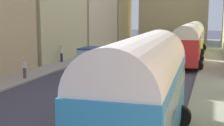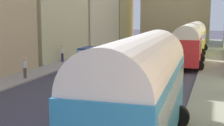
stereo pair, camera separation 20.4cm
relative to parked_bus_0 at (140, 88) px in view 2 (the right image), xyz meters
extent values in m
plane|color=#413D4B|center=(-4.81, 21.24, -2.39)|extent=(154.00, 154.00, 0.00)
cube|color=#A49A93|center=(-12.06, 21.24, -2.32)|extent=(2.50, 70.00, 0.14)
cube|color=gray|center=(2.44, 21.24, -2.32)|extent=(2.50, 70.00, 0.14)
cube|color=beige|center=(-15.75, 21.57, 4.29)|extent=(4.90, 11.71, 13.36)
cube|color=beige|center=(-15.78, 34.52, 3.19)|extent=(4.95, 12.88, 11.16)
cube|color=tan|center=(-15.84, 46.32, 4.02)|extent=(5.08, 9.18, 12.82)
cube|color=tan|center=(-4.81, 50.30, 3.43)|extent=(12.20, 7.30, 11.64)
cube|color=teal|center=(0.00, 0.00, -0.59)|extent=(2.78, 9.37, 2.60)
cylinder|color=silver|center=(0.00, 0.00, 0.71)|extent=(2.72, 9.19, 2.43)
cube|color=#99B7C6|center=(0.00, 0.00, -0.02)|extent=(2.80, 8.63, 0.83)
cylinder|color=black|center=(-1.27, 2.84, -1.89)|extent=(1.00, 0.35, 1.00)
cylinder|color=black|center=(1.08, 2.92, -1.89)|extent=(1.00, 0.35, 1.00)
cube|color=red|center=(-0.08, 20.65, -0.68)|extent=(2.63, 8.37, 2.40)
cylinder|color=silver|center=(-0.08, 20.65, 0.52)|extent=(2.58, 8.20, 2.42)
cube|color=#99B7C6|center=(-0.08, 20.65, -0.16)|extent=(2.67, 7.71, 0.77)
cylinder|color=black|center=(-1.30, 23.21, -1.89)|extent=(1.00, 0.35, 1.00)
cylinder|color=black|center=(1.04, 23.26, -1.89)|extent=(1.00, 0.35, 1.00)
cylinder|color=black|center=(-1.20, 18.05, -1.89)|extent=(1.00, 0.35, 1.00)
cylinder|color=black|center=(1.14, 18.10, -1.89)|extent=(1.00, 0.35, 1.00)
cube|color=yellow|center=(-0.19, 31.80, -0.66)|extent=(2.57, 9.98, 2.45)
cylinder|color=silver|center=(-0.19, 31.80, 0.56)|extent=(2.52, 9.78, 2.38)
cube|color=#99B7C6|center=(-0.19, 31.80, -0.12)|extent=(2.60, 9.19, 0.78)
cylinder|color=black|center=(-1.30, 34.90, -1.89)|extent=(1.00, 0.35, 1.00)
cylinder|color=black|center=(1.01, 34.86, -1.89)|extent=(1.00, 0.35, 1.00)
cylinder|color=black|center=(-1.38, 28.73, -1.89)|extent=(1.00, 0.35, 1.00)
cylinder|color=black|center=(0.92, 28.70, -1.89)|extent=(1.00, 0.35, 1.00)
cube|color=navy|center=(-6.65, 12.50, -0.94)|extent=(2.08, 2.17, 1.99)
cube|color=#99B7C6|center=(-6.65, 12.50, -0.38)|extent=(2.12, 2.26, 0.64)
cube|color=brown|center=(-6.66, 16.29, -1.66)|extent=(2.09, 5.43, 0.55)
ellipsoid|color=beige|center=(-7.16, 17.54, -1.16)|extent=(0.93, 0.77, 0.45)
ellipsoid|color=silver|center=(-6.24, 17.71, -1.14)|extent=(1.01, 0.96, 0.49)
ellipsoid|color=beige|center=(-6.94, 17.44, -1.14)|extent=(0.69, 0.87, 0.49)
ellipsoid|color=beige|center=(-6.64, 17.98, -0.72)|extent=(0.69, 0.83, 0.56)
ellipsoid|color=silver|center=(-6.50, 18.01, -0.75)|extent=(0.98, 1.00, 0.53)
ellipsoid|color=beige|center=(-6.76, 15.88, -0.71)|extent=(1.23, 1.16, 0.56)
ellipsoid|color=beige|center=(-6.62, 17.32, -0.38)|extent=(1.11, 1.21, 0.53)
cylinder|color=black|center=(-5.62, 12.74, -1.94)|extent=(0.90, 0.31, 0.90)
cylinder|color=black|center=(-7.69, 12.74, -1.94)|extent=(0.90, 0.31, 0.90)
cylinder|color=black|center=(-5.62, 17.30, -1.94)|extent=(0.90, 0.31, 0.90)
cylinder|color=black|center=(-7.70, 17.29, -1.94)|extent=(0.90, 0.31, 0.90)
cube|color=silver|center=(-6.53, 21.85, -1.69)|extent=(1.87, 4.34, 0.85)
cube|color=#99AEC3|center=(-6.53, 21.85, -0.99)|extent=(1.53, 2.30, 0.56)
cylinder|color=black|center=(-5.65, 20.60, -2.09)|extent=(0.60, 0.21, 0.60)
cylinder|color=black|center=(-7.20, 20.49, -2.09)|extent=(0.60, 0.21, 0.60)
cylinder|color=black|center=(-5.85, 23.22, -2.09)|extent=(0.60, 0.21, 0.60)
cylinder|color=black|center=(-7.40, 23.10, -2.09)|extent=(0.60, 0.21, 0.60)
cube|color=#3890CF|center=(-6.72, 29.27, -1.76)|extent=(1.82, 4.19, 0.72)
cube|color=#9FBDBE|center=(-6.72, 29.27, -1.14)|extent=(1.58, 2.19, 0.51)
cylinder|color=black|center=(-5.87, 27.97, -2.09)|extent=(0.60, 0.21, 0.60)
cylinder|color=black|center=(-7.62, 28.00, -2.09)|extent=(0.60, 0.21, 0.60)
cylinder|color=black|center=(-5.82, 30.54, -2.09)|extent=(0.60, 0.21, 0.60)
cylinder|color=black|center=(-7.57, 30.58, -2.09)|extent=(0.60, 0.21, 0.60)
cube|color=white|center=(-6.26, 35.48, -1.73)|extent=(1.64, 4.43, 0.78)
cube|color=#8CADBE|center=(-6.26, 35.48, -1.10)|extent=(1.40, 2.32, 0.48)
cylinder|color=black|center=(-5.47, 34.14, -2.09)|extent=(0.60, 0.21, 0.60)
cylinder|color=black|center=(-6.97, 34.09, -2.09)|extent=(0.60, 0.21, 0.60)
cylinder|color=black|center=(-5.55, 36.86, -2.09)|extent=(0.60, 0.21, 0.60)
cylinder|color=black|center=(-7.06, 36.81, -2.09)|extent=(0.60, 0.21, 0.60)
cube|color=white|center=(-2.69, 3.23, -1.72)|extent=(1.79, 3.89, 0.79)
cube|color=#A2B3CA|center=(-2.69, 3.23, -1.10)|extent=(1.51, 2.05, 0.45)
cylinder|color=black|center=(-3.55, 4.37, -2.09)|extent=(0.60, 0.21, 0.60)
cylinder|color=black|center=(-1.95, 4.45, -2.09)|extent=(0.60, 0.21, 0.60)
cylinder|color=black|center=(-3.44, 2.01, -2.09)|extent=(0.60, 0.21, 0.60)
cylinder|color=black|center=(-1.83, 2.09, -2.09)|extent=(0.60, 0.21, 0.60)
cube|color=red|center=(-2.65, 21.96, -1.71)|extent=(1.66, 3.73, 0.81)
cube|color=#8DC1C5|center=(-2.65, 21.96, -1.08)|extent=(1.43, 1.95, 0.46)
cylinder|color=black|center=(-3.41, 23.12, -2.09)|extent=(0.60, 0.21, 0.60)
cylinder|color=black|center=(-1.84, 23.09, -2.09)|extent=(0.60, 0.21, 0.60)
cylinder|color=black|center=(-3.46, 20.84, -2.09)|extent=(0.60, 0.21, 0.60)
cylinder|color=black|center=(-1.89, 20.80, -2.09)|extent=(0.60, 0.21, 0.60)
cube|color=gray|center=(-3.34, 32.56, -1.78)|extent=(1.82, 3.70, 0.68)
cube|color=#A0BBCD|center=(-3.34, 32.56, -1.21)|extent=(1.53, 1.96, 0.46)
cylinder|color=black|center=(-4.21, 33.63, -2.09)|extent=(0.60, 0.21, 0.60)
cylinder|color=black|center=(-2.60, 33.73, -2.09)|extent=(0.60, 0.21, 0.60)
cylinder|color=black|center=(-4.08, 31.39, -2.09)|extent=(0.60, 0.21, 0.60)
cylinder|color=black|center=(-2.47, 31.49, -2.09)|extent=(0.60, 0.21, 0.60)
cylinder|color=#282148|center=(-12.78, 18.86, -2.32)|extent=(0.22, 0.22, 0.14)
cylinder|color=#282148|center=(-12.78, 18.86, -1.79)|extent=(0.36, 0.36, 0.91)
cylinder|color=silver|center=(-12.78, 18.86, -1.04)|extent=(0.55, 0.55, 0.60)
sphere|color=tan|center=(-12.78, 18.86, -0.63)|extent=(0.21, 0.21, 0.21)
cylinder|color=#52453E|center=(-11.50, 9.98, -2.32)|extent=(0.21, 0.21, 0.14)
cylinder|color=#52453E|center=(-11.50, 9.98, -1.83)|extent=(0.27, 0.27, 0.83)
cylinder|color=silver|center=(-11.50, 9.98, -1.16)|extent=(0.42, 0.42, 0.52)
sphere|color=#DBA288|center=(-11.50, 9.98, -0.78)|extent=(0.23, 0.23, 0.23)
camera|label=1|loc=(2.33, -11.07, 2.62)|focal=50.91mm
camera|label=2|loc=(2.53, -11.01, 2.62)|focal=50.91mm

